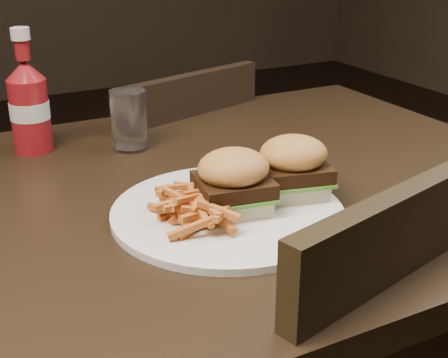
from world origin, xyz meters
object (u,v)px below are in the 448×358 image
ketchup_bottle (31,117)px  chair_far (146,228)px  tumbler (129,118)px  plate (227,212)px  dining_table (177,202)px

ketchup_bottle → chair_far: bearing=39.7°
chair_far → tumbler: tumbler is taller
chair_far → plate: size_ratio=1.20×
plate → tumbler: bearing=94.5°
ketchup_bottle → tumbler: (0.15, -0.07, -0.01)m
dining_table → tumbler: 0.21m
plate → ketchup_bottle: ketchup_bottle is taller
ketchup_bottle → tumbler: 0.17m
chair_far → ketchup_bottle: 0.52m
dining_table → chair_far: dining_table is taller
chair_far → plate: plate is taller
chair_far → ketchup_bottle: ketchup_bottle is taller
dining_table → chair_far: bearing=75.6°
dining_table → chair_far: (0.13, 0.50, -0.30)m
dining_table → tumbler: tumbler is taller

